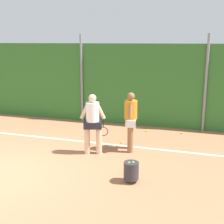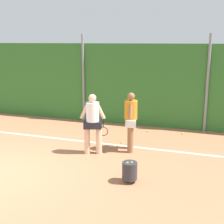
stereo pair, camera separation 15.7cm
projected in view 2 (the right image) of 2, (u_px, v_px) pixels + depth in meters
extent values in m
plane|color=#B2704C|center=(33.00, 152.00, 9.18)|extent=(25.70, 25.70, 0.00)
cube|color=#33702D|center=(85.00, 83.00, 12.52)|extent=(16.71, 0.25, 3.17)
cylinder|color=gray|center=(83.00, 79.00, 12.32)|extent=(0.10, 0.10, 3.53)
cylinder|color=gray|center=(207.00, 84.00, 10.83)|extent=(0.10, 0.10, 3.53)
cube|color=white|center=(55.00, 138.00, 10.44)|extent=(12.21, 0.10, 0.01)
cylinder|color=beige|center=(87.00, 141.00, 8.96)|extent=(0.17, 0.17, 0.78)
cylinder|color=beige|center=(99.00, 141.00, 8.96)|extent=(0.17, 0.17, 0.78)
cube|color=#23232D|center=(93.00, 125.00, 8.84)|extent=(0.59, 0.45, 0.21)
cylinder|color=white|center=(93.00, 112.00, 8.76)|extent=(0.38, 0.38, 0.56)
sphere|color=beige|center=(92.00, 98.00, 8.66)|extent=(0.23, 0.23, 0.23)
cylinder|color=beige|center=(85.00, 110.00, 8.75)|extent=(0.31, 0.17, 0.53)
cylinder|color=beige|center=(100.00, 110.00, 8.74)|extent=(0.31, 0.17, 0.53)
cylinder|color=black|center=(103.00, 123.00, 8.88)|extent=(0.03, 0.03, 0.28)
torus|color=#26262B|center=(103.00, 131.00, 8.94)|extent=(0.28, 0.11, 0.28)
cylinder|color=#8C603D|center=(130.00, 140.00, 9.05)|extent=(0.17, 0.17, 0.79)
cylinder|color=#8C603D|center=(131.00, 136.00, 9.38)|extent=(0.17, 0.17, 0.79)
cube|color=white|center=(131.00, 122.00, 9.10)|extent=(0.42, 0.58, 0.21)
cylinder|color=orange|center=(131.00, 110.00, 9.01)|extent=(0.38, 0.38, 0.56)
sphere|color=#8C603D|center=(131.00, 96.00, 8.92)|extent=(0.23, 0.23, 0.23)
cylinder|color=#8C603D|center=(131.00, 110.00, 8.79)|extent=(0.16, 0.31, 0.53)
cylinder|color=#8C603D|center=(131.00, 107.00, 9.21)|extent=(0.16, 0.31, 0.53)
cylinder|color=black|center=(129.00, 118.00, 9.39)|extent=(0.03, 0.03, 0.28)
torus|color=#26262B|center=(129.00, 126.00, 9.45)|extent=(0.09, 0.28, 0.28)
cylinder|color=#2D2D33|center=(130.00, 171.00, 7.15)|extent=(0.36, 0.36, 0.42)
cylinder|color=#2D2D33|center=(135.00, 181.00, 7.17)|extent=(0.02, 0.02, 0.08)
cylinder|color=#2D2D33|center=(124.00, 180.00, 7.25)|extent=(0.02, 0.02, 0.08)
cylinder|color=#2D2D33|center=(131.00, 178.00, 7.32)|extent=(0.02, 0.02, 0.08)
sphere|color=#CCDB33|center=(132.00, 163.00, 7.12)|extent=(0.07, 0.07, 0.07)
sphere|color=#CCDB33|center=(127.00, 163.00, 7.10)|extent=(0.07, 0.07, 0.07)
sphere|color=#CCDB33|center=(87.00, 129.00, 11.40)|extent=(0.07, 0.07, 0.07)
sphere|color=#CCDB33|center=(148.00, 131.00, 11.15)|extent=(0.07, 0.07, 0.07)
sphere|color=#CCDB33|center=(122.00, 142.00, 9.94)|extent=(0.07, 0.07, 0.07)
sphere|color=#CCDB33|center=(183.00, 133.00, 10.87)|extent=(0.07, 0.07, 0.07)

